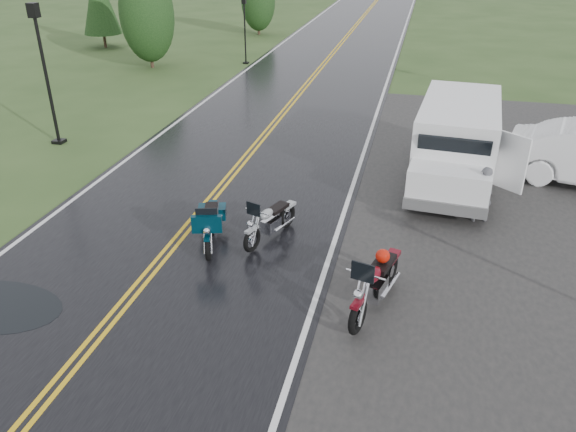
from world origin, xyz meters
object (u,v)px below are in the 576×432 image
object	(u,v)px
motorcycle_teal	(208,238)
lamp_post_near_left	(46,76)
van_white	(415,164)
motorcycle_silver	(252,231)
motorcycle_red	(358,303)
lamp_post_far_left	(245,31)
person_at_van	(482,195)

from	to	relation	value
motorcycle_teal	lamp_post_near_left	bearing A→B (deg)	125.65
van_white	lamp_post_near_left	size ratio (longest dim) A/B	1.28
motorcycle_silver	lamp_post_near_left	world-z (taller)	lamp_post_near_left
motorcycle_red	van_white	bearing A→B (deg)	97.55
motorcycle_red	van_white	world-z (taller)	van_white
motorcycle_red	motorcycle_teal	distance (m)	4.09
motorcycle_red	lamp_post_near_left	size ratio (longest dim) A/B	0.51
motorcycle_silver	lamp_post_far_left	size ratio (longest dim) A/B	0.58
motorcycle_red	person_at_van	size ratio (longest dim) A/B	1.61
motorcycle_silver	person_at_van	world-z (taller)	person_at_van
motorcycle_red	person_at_van	xyz separation A→B (m)	(2.54, 5.35, 0.04)
person_at_van	motorcycle_red	bearing A→B (deg)	47.71
motorcycle_red	lamp_post_far_left	size ratio (longest dim) A/B	0.69
van_white	motorcycle_silver	bearing A→B (deg)	-129.75
van_white	motorcycle_red	bearing A→B (deg)	-92.38
motorcycle_teal	motorcycle_red	bearing A→B (deg)	-42.78
motorcycle_red	motorcycle_silver	distance (m)	3.69
lamp_post_far_left	motorcycle_silver	bearing A→B (deg)	-72.36
motorcycle_teal	motorcycle_silver	size ratio (longest dim) A/B	1.04
lamp_post_near_left	van_white	bearing A→B (deg)	-9.79
van_white	person_at_van	size ratio (longest dim) A/B	4.03
van_white	lamp_post_far_left	xyz separation A→B (m)	(-9.90, 16.32, 0.59)
van_white	lamp_post_near_left	xyz separation A→B (m)	(-12.55, 2.16, 1.20)
van_white	lamp_post_far_left	world-z (taller)	lamp_post_far_left
lamp_post_near_left	motorcycle_silver	bearing A→B (deg)	-32.71
van_white	person_at_van	xyz separation A→B (m)	(1.76, -0.66, -0.45)
motorcycle_red	motorcycle_teal	xyz separation A→B (m)	(-3.66, 1.83, -0.09)
motorcycle_red	lamp_post_far_left	world-z (taller)	lamp_post_far_left
motorcycle_teal	person_at_van	world-z (taller)	person_at_van
motorcycle_silver	motorcycle_red	bearing A→B (deg)	-21.07
person_at_van	lamp_post_near_left	bearing A→B (deg)	-28.07
van_white	lamp_post_near_left	distance (m)	12.79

